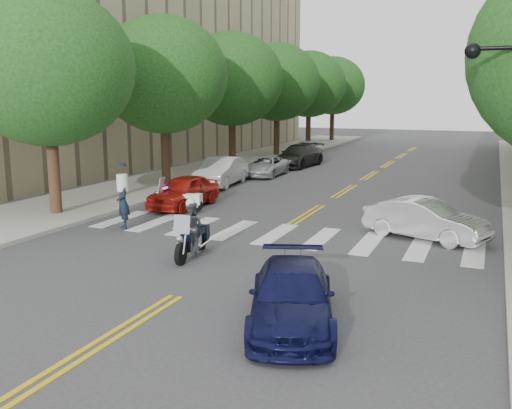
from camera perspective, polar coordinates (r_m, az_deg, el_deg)
The scene contains 18 objects.
ground at distance 13.41m, azimuth -7.98°, elevation -9.10°, with size 140.00×140.00×0.00m, color #38383A.
sidewalk_left at distance 36.78m, azimuth -3.36°, elevation 3.80°, with size 5.00×60.00×0.15m, color #9E9991.
tree_l_0 at distance 22.75m, azimuth -20.18°, elevation 12.71°, with size 6.40×6.40×8.45m.
tree_l_1 at distance 29.17m, azimuth -9.26°, elevation 12.65°, with size 6.40×6.40×8.45m.
tree_l_2 at distance 36.22m, azimuth -2.44°, elevation 12.39°, with size 6.40×6.40×8.45m.
tree_l_3 at distance 43.60m, azimuth 2.11°, elevation 12.12°, with size 6.40×6.40×8.45m.
tree_l_4 at distance 51.16m, azimuth 5.32°, elevation 11.89°, with size 6.40×6.40×8.45m.
tree_l_5 at distance 58.85m, azimuth 7.70°, elevation 11.69°, with size 6.40×6.40×8.45m.
motorcycle_police at distance 16.32m, azimuth -6.43°, elevation -2.64°, with size 0.77×2.11×1.71m.
motorcycle_parked at distance 22.75m, azimuth -7.50°, elevation 0.41°, with size 2.12×0.71×1.37m.
officer_standing at distance 20.24m, azimuth -13.15°, elevation 0.19°, with size 0.67×0.44×1.83m, color #151E2F.
convertible at distance 19.06m, azimuth 16.58°, elevation -1.45°, with size 1.37×3.93×1.29m, color silver.
sedan_blue at distance 11.59m, azimuth 3.58°, elevation -9.14°, with size 1.66×4.07×1.18m, color #0D0F37.
parked_car_a at distance 23.76m, azimuth -7.22°, elevation 1.32°, with size 1.57×3.90×1.33m, color #A61811.
parked_car_b at distance 29.31m, azimuth -3.49°, elevation 3.30°, with size 1.54×4.42×1.46m, color beige.
parked_car_c at distance 32.86m, azimuth 0.92°, elevation 3.85°, with size 1.88×4.07×1.13m, color #ABAEB3.
parked_car_d at distance 37.40m, azimuth 4.28°, elevation 4.89°, with size 1.99×4.90×1.42m, color black.
parked_car_e at distance 42.47m, azimuth 5.00°, elevation 5.53°, with size 1.60×3.97×1.35m, color #ACACB1.
Camera 1 is at (6.49, -10.81, 4.54)m, focal length 40.00 mm.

